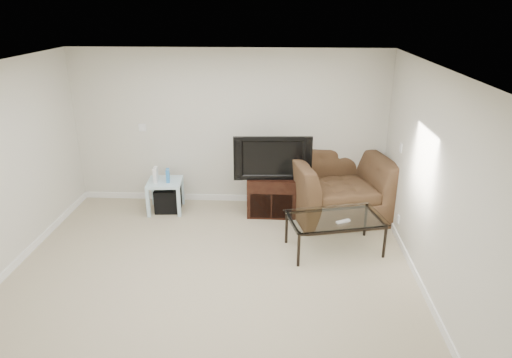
# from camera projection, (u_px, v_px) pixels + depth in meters

# --- Properties ---
(floor) EXTENTS (5.00, 5.00, 0.00)m
(floor) POSITION_uv_depth(u_px,v_px,m) (208.00, 286.00, 5.39)
(floor) COLOR tan
(floor) RESTS_ON ground
(ceiling) EXTENTS (5.00, 5.00, 0.00)m
(ceiling) POSITION_uv_depth(u_px,v_px,m) (199.00, 71.00, 4.48)
(ceiling) COLOR white
(ceiling) RESTS_ON ground
(wall_back) EXTENTS (5.00, 0.02, 2.50)m
(wall_back) POSITION_uv_depth(u_px,v_px,m) (229.00, 128.00, 7.26)
(wall_back) COLOR silver
(wall_back) RESTS_ON ground
(wall_right) EXTENTS (0.02, 5.00, 2.50)m
(wall_right) POSITION_uv_depth(u_px,v_px,m) (439.00, 193.00, 4.81)
(wall_right) COLOR silver
(wall_right) RESTS_ON ground
(plate_back) EXTENTS (0.12, 0.02, 0.12)m
(plate_back) POSITION_uv_depth(u_px,v_px,m) (142.00, 127.00, 7.32)
(plate_back) COLOR white
(plate_back) RESTS_ON wall_back
(plate_right_switch) EXTENTS (0.02, 0.09, 0.13)m
(plate_right_switch) POSITION_uv_depth(u_px,v_px,m) (401.00, 148.00, 6.30)
(plate_right_switch) COLOR white
(plate_right_switch) RESTS_ON wall_right
(plate_right_outlet) EXTENTS (0.02, 0.08, 0.12)m
(plate_right_outlet) POSITION_uv_depth(u_px,v_px,m) (398.00, 219.00, 6.37)
(plate_right_outlet) COLOR white
(plate_right_outlet) RESTS_ON wall_right
(tv_stand) EXTENTS (0.75, 0.53, 0.62)m
(tv_stand) POSITION_uv_depth(u_px,v_px,m) (272.00, 195.00, 7.15)
(tv_stand) COLOR black
(tv_stand) RESTS_ON floor
(dvd_player) EXTENTS (0.42, 0.30, 0.06)m
(dvd_player) POSITION_uv_depth(u_px,v_px,m) (272.00, 183.00, 7.04)
(dvd_player) COLOR black
(dvd_player) RESTS_ON tv_stand
(television) EXTENTS (1.10, 0.28, 0.67)m
(television) POSITION_uv_depth(u_px,v_px,m) (272.00, 156.00, 6.89)
(television) COLOR black
(television) RESTS_ON tv_stand
(side_table) EXTENTS (0.57, 0.57, 0.50)m
(side_table) POSITION_uv_depth(u_px,v_px,m) (166.00, 196.00, 7.26)
(side_table) COLOR #ABCBD4
(side_table) RESTS_ON floor
(subwoofer) EXTENTS (0.42, 0.42, 0.39)m
(subwoofer) POSITION_uv_depth(u_px,v_px,m) (168.00, 199.00, 7.30)
(subwoofer) COLOR black
(subwoofer) RESTS_ON floor
(game_console) EXTENTS (0.07, 0.17, 0.23)m
(game_console) POSITION_uv_depth(u_px,v_px,m) (156.00, 175.00, 7.10)
(game_console) COLOR white
(game_console) RESTS_ON side_table
(game_case) EXTENTS (0.08, 0.15, 0.20)m
(game_case) POSITION_uv_depth(u_px,v_px,m) (168.00, 175.00, 7.11)
(game_case) COLOR #337FCC
(game_case) RESTS_ON side_table
(recliner) EXTENTS (1.64, 1.26, 1.27)m
(recliner) POSITION_uv_depth(u_px,v_px,m) (339.00, 177.00, 6.98)
(recliner) COLOR #543021
(recliner) RESTS_ON floor
(coffee_table) EXTENTS (1.37, 0.98, 0.49)m
(coffee_table) POSITION_uv_depth(u_px,v_px,m) (334.00, 234.00, 6.09)
(coffee_table) COLOR black
(coffee_table) RESTS_ON floor
(remote) EXTENTS (0.20, 0.14, 0.02)m
(remote) POSITION_uv_depth(u_px,v_px,m) (343.00, 221.00, 5.86)
(remote) COLOR #B2B2B7
(remote) RESTS_ON coffee_table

